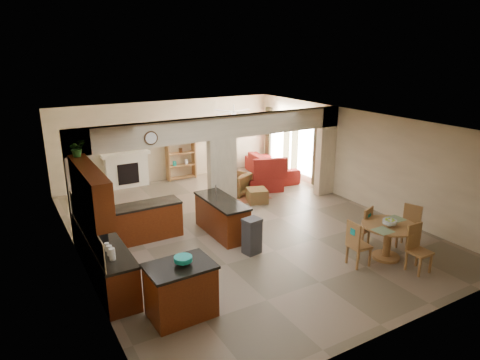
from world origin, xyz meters
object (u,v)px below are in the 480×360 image
dining_table (388,236)px  sofa (271,166)px  kitchen_island (181,290)px  armchair (236,184)px

dining_table → sofa: (1.32, 6.58, -0.15)m
kitchen_island → sofa: bearing=43.7°
kitchen_island → dining_table: bearing=-5.5°
dining_table → armchair: 5.53m
dining_table → sofa: dining_table is taller
sofa → armchair: size_ratio=3.30×
kitchen_island → sofa: kitchen_island is taller
armchair → kitchen_island: bearing=25.2°
kitchen_island → dining_table: size_ratio=0.99×
kitchen_island → dining_table: 4.83m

